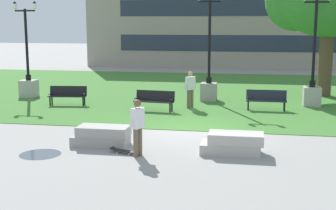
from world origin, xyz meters
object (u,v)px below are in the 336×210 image
concrete_block_center (102,136)px  park_bench_far_right (68,94)px  park_bench_near_right (266,99)px  park_bench_far_left (154,99)px  lamp_post_center (28,78)px  skateboard (125,151)px  person_skateboarder (138,124)px  person_bystander_near_lawn (190,87)px  concrete_block_left (233,144)px  lamp_post_left (312,83)px  lamp_post_right (209,79)px

concrete_block_center → park_bench_far_right: park_bench_far_right is taller
park_bench_near_right → park_bench_far_right: bearing=-178.2°
park_bench_near_right → park_bench_far_left: same height
lamp_post_center → skateboard: bearing=-50.7°
concrete_block_center → park_bench_near_right: size_ratio=1.02×
person_skateboarder → park_bench_far_left: size_ratio=0.93×
skateboard → person_bystander_near_lawn: (0.96, 7.95, 0.90)m
park_bench_near_right → concrete_block_center: bearing=-126.8°
concrete_block_center → park_bench_far_left: (0.45, 6.16, 0.23)m
concrete_block_left → park_bench_near_right: 7.55m
skateboard → person_bystander_near_lawn: person_bystander_near_lawn is taller
person_skateboarder → concrete_block_center: bearing=145.4°
skateboard → person_bystander_near_lawn: 8.05m
concrete_block_left → lamp_post_left: (3.37, 9.00, 0.79)m
person_bystander_near_lawn → concrete_block_center: bearing=-105.2°
concrete_block_center → lamp_post_center: bearing=128.0°
lamp_post_center → person_bystander_near_lawn: (8.92, -1.77, -0.06)m
park_bench_far_right → person_bystander_near_lawn: 5.95m
park_bench_far_left → lamp_post_left: lamp_post_left is taller
concrete_block_center → lamp_post_right: lamp_post_right is taller
park_bench_far_left → park_bench_near_right: bearing=12.3°
park_bench_near_right → lamp_post_right: size_ratio=0.33×
skateboard → park_bench_near_right: park_bench_near_right is taller
concrete_block_left → lamp_post_center: (-11.19, 9.12, 0.73)m
park_bench_far_left → park_bench_far_right: size_ratio=1.00×
park_bench_far_left → skateboard: bearing=-85.6°
concrete_block_center → person_bystander_near_lawn: size_ratio=1.07×
person_skateboarder → skateboard: bearing=157.3°
park_bench_far_left → person_skateboarder: bearing=-82.2°
person_skateboarder → person_bystander_near_lawn: person_bystander_near_lawn is taller
lamp_post_left → lamp_post_right: lamp_post_right is taller
person_bystander_near_lawn → lamp_post_right: bearing=74.0°
lamp_post_right → lamp_post_center: bearing=-177.0°
park_bench_far_right → concrete_block_center: bearing=-60.2°
park_bench_far_left → person_bystander_near_lawn: person_bystander_near_lawn is taller
person_bystander_near_lawn → lamp_post_left: bearing=16.3°
person_skateboarder → lamp_post_center: (-8.41, 9.90, 0.07)m
concrete_block_left → park_bench_far_left: (-3.76, 6.37, 0.23)m
person_skateboarder → park_bench_near_right: bearing=64.2°
park_bench_near_right → lamp_post_left: lamp_post_left is taller
park_bench_far_left → lamp_post_left: bearing=20.2°
concrete_block_center → lamp_post_left: (7.58, 8.79, 0.79)m
park_bench_near_right → lamp_post_left: size_ratio=0.34×
park_bench_near_right → park_bench_far_left: (-4.96, -1.08, 0.00)m
lamp_post_center → lamp_post_right: size_ratio=0.92×
park_bench_far_right → lamp_post_right: size_ratio=0.34×
park_bench_near_right → lamp_post_center: size_ratio=0.36×
lamp_post_left → lamp_post_right: size_ratio=0.98×
lamp_post_right → skateboard: bearing=-99.0°
skateboard → lamp_post_left: size_ratio=0.19×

